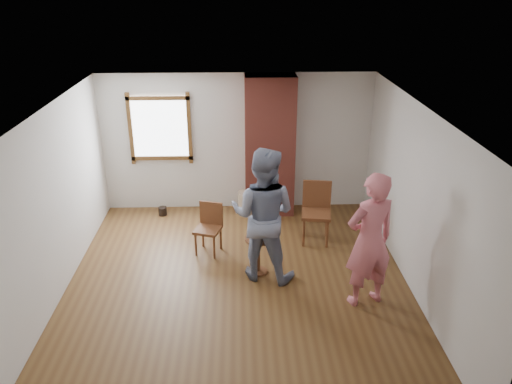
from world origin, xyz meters
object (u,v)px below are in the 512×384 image
dining_chair_right (316,208)px  dining_chair_left (209,225)px  side_table (258,249)px  man (263,215)px  stoneware_crock (247,203)px  person_pink (370,240)px

dining_chair_right → dining_chair_left: bearing=-161.4°
side_table → man: (0.07, -0.07, 0.61)m
side_table → dining_chair_left: bearing=137.9°
stoneware_crock → side_table: (0.13, -2.04, 0.18)m
dining_chair_left → dining_chair_right: 1.82m
dining_chair_left → person_pink: bearing=-16.0°
stoneware_crock → dining_chair_left: size_ratio=0.53×
person_pink → dining_chair_right: bearing=-94.9°
side_table → person_pink: 1.74m
man → person_pink: (1.38, -0.72, -0.05)m
man → person_pink: 1.55m
dining_chair_left → side_table: dining_chair_left is taller
person_pink → dining_chair_left: bearing=-51.9°
man → person_pink: bearing=171.2°
stoneware_crock → person_pink: size_ratio=0.23×
dining_chair_left → side_table: 1.03m
dining_chair_left → person_pink: person_pink is taller
stoneware_crock → dining_chair_left: (-0.63, -1.35, 0.24)m
dining_chair_left → side_table: bearing=-24.4°
dining_chair_left → dining_chair_right: (1.78, 0.33, 0.11)m
dining_chair_right → man: size_ratio=0.51×
stoneware_crock → dining_chair_left: bearing=-115.2°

